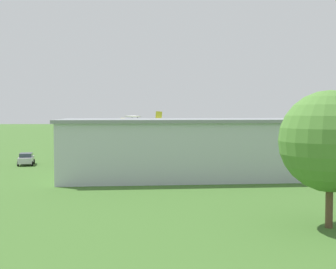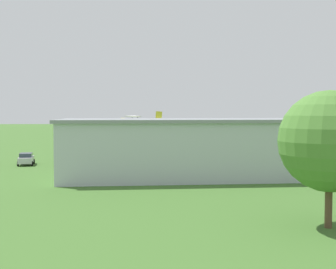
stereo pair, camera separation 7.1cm
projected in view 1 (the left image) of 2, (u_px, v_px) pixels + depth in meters
The scene contains 10 objects.
ground_plane at pixel (176, 153), 80.39m from camera, with size 400.00×400.00×0.00m, color #3D6628.
hangar at pixel (234, 147), 52.53m from camera, with size 39.44×15.52×6.42m.
biplane at pixel (139, 122), 81.65m from camera, with size 8.19×8.02×3.76m.
car_red at pixel (80, 158), 64.34m from camera, with size 2.07×3.96×1.61m.
car_silver at pixel (26, 159), 62.83m from camera, with size 2.53×4.26×1.62m.
person_at_fence_line at pixel (113, 156), 66.63m from camera, with size 0.50×0.50×1.68m.
person_beside_truck at pixel (130, 155), 69.26m from camera, with size 0.50×0.50×1.54m.
person_watching_takeoff at pixel (101, 155), 68.89m from camera, with size 0.52×0.52×1.62m.
person_by_parked_cars at pixel (328, 155), 68.73m from camera, with size 0.51×0.51×1.62m.
tree_by_windsock at pixel (330, 141), 28.50m from camera, with size 6.28×6.28×8.54m.
Camera 1 is at (5.21, 79.98, 7.18)m, focal length 49.58 mm.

